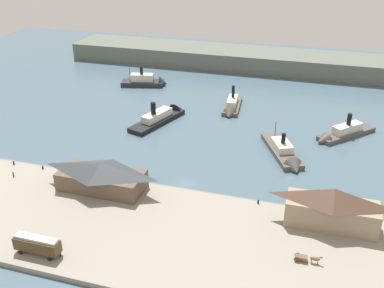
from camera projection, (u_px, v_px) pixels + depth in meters
The scene contains 18 objects.
ground_plane at pixel (185, 185), 115.22m from camera, with size 320.00×320.00×0.00m, color #476070.
quay_promenade at pixel (155, 233), 96.09m from camera, with size 110.00×36.00×1.20m, color gray.
seawall_edge at pixel (181, 190), 111.91m from camera, with size 110.00×0.80×1.00m, color slate.
ferry_shed_customs_shed at pixel (101, 176), 109.82m from camera, with size 21.85×9.82×7.21m.
ferry_shed_west_terminal at pixel (332, 207), 95.78m from camera, with size 20.13×7.58×9.36m.
street_tram at pixel (37, 244), 88.20m from camera, with size 9.71×2.76×4.07m.
horse_cart at pixel (307, 258), 86.70m from camera, with size 5.41×1.40×1.87m.
pedestrian_at_waters_edge at pixel (13, 174), 116.33m from camera, with size 0.38×0.38×1.55m.
pedestrian_standing_center at pixel (60, 253), 88.27m from camera, with size 0.37×0.37×1.51m.
mooring_post_center_east at pixel (258, 202), 105.15m from camera, with size 0.44×0.44×0.90m, color black.
mooring_post_east at pixel (43, 167), 120.06m from camera, with size 0.44×0.44×0.90m, color black.
mooring_post_west at pixel (14, 163), 122.43m from camera, with size 0.44×0.44×0.90m, color black.
ferry_mid_harbor at pixel (231, 107), 161.28m from camera, with size 7.34×20.87×9.94m.
ferry_approaching_west at pixel (163, 116), 153.23m from camera, with size 13.69×26.55×9.99m.
ferry_near_quay at pixel (285, 154), 127.91m from camera, with size 15.53×24.42×9.14m.
ferry_moored_east at pixel (148, 82), 185.95m from camera, with size 20.05×10.82×10.26m.
ferry_outer_harbor at pixel (341, 134), 140.20m from camera, with size 19.65×20.70×9.26m.
far_headland at pixel (255, 60), 207.73m from camera, with size 180.00×24.00×8.00m, color #60665B.
Camera 1 is at (30.05, -93.70, 60.90)m, focal length 41.15 mm.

